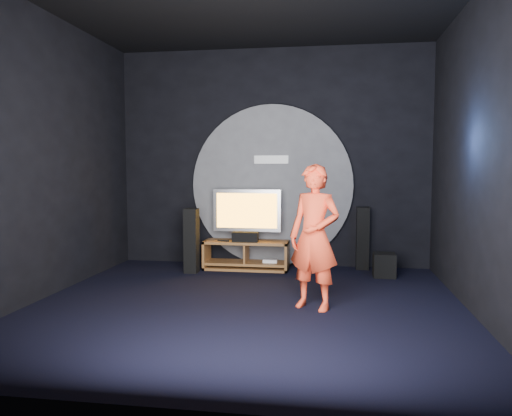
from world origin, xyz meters
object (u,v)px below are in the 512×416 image
(media_console, at_px, (247,257))
(player, at_px, (314,237))
(tower_speaker_right, at_px, (363,238))
(tv, at_px, (247,213))
(tower_speaker_left, at_px, (191,241))
(subwoofer, at_px, (384,265))

(media_console, distance_m, player, 2.40)
(tower_speaker_right, relative_size, player, 0.60)
(tower_speaker_right, bearing_deg, tv, -172.64)
(tv, xyz_separation_m, tower_speaker_left, (-0.78, -0.43, -0.40))
(media_console, bearing_deg, tower_speaker_right, 9.49)
(tower_speaker_left, relative_size, tower_speaker_right, 1.00)
(tv, xyz_separation_m, subwoofer, (2.08, -0.30, -0.71))
(media_console, distance_m, tower_speaker_left, 0.92)
(media_console, xyz_separation_m, tower_speaker_left, (-0.79, -0.36, 0.29))
(tower_speaker_right, bearing_deg, tower_speaker_left, -165.56)
(subwoofer, height_order, player, player)
(tower_speaker_left, bearing_deg, media_console, 24.87)
(subwoofer, bearing_deg, media_console, 173.57)
(tower_speaker_left, height_order, tower_speaker_right, same)
(tv, bearing_deg, tower_speaker_left, -151.01)
(media_console, relative_size, player, 0.81)
(tower_speaker_right, relative_size, subwoofer, 2.81)
(tv, relative_size, subwoofer, 3.08)
(tower_speaker_right, bearing_deg, subwoofer, -62.16)
(tower_speaker_right, xyz_separation_m, subwoofer, (0.28, -0.53, -0.31))
(media_console, bearing_deg, tv, 96.28)
(tower_speaker_right, height_order, player, player)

